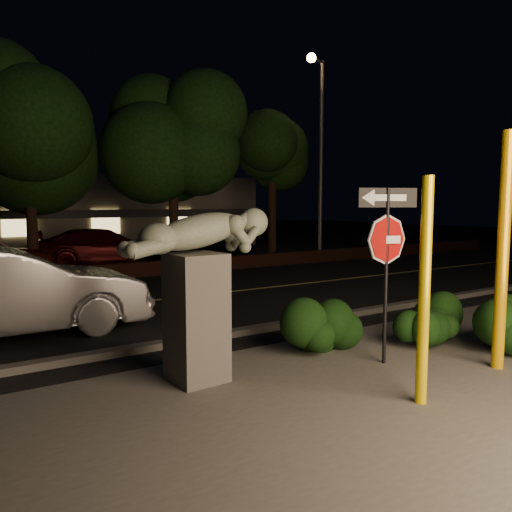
{
  "coord_description": "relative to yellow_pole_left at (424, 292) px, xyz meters",
  "views": [
    {
      "loc": [
        -5.41,
        -5.04,
        2.49
      ],
      "look_at": [
        -0.75,
        2.06,
        1.6
      ],
      "focal_mm": 35.0,
      "sensor_mm": 36.0,
      "label": 1
    }
  ],
  "objects": [
    {
      "name": "tree_far_c",
      "position": [
        2.9,
        13.95,
        4.25
      ],
      "size": [
        4.8,
        4.8,
        7.84
      ],
      "color": "black",
      "rests_on": "ground"
    },
    {
      "name": "streetlight",
      "position": [
        9.84,
        13.57,
        3.87
      ],
      "size": [
        1.25,
        0.71,
        8.89
      ],
      "rotation": [
        0.0,
        0.0,
        0.41
      ],
      "color": "#535358",
      "rests_on": "ground"
    },
    {
      "name": "silver_sedan",
      "position": [
        -3.94,
        6.27,
        -0.56
      ],
      "size": [
        5.23,
        1.87,
        1.72
      ],
      "primitive_type": "imported",
      "rotation": [
        0.0,
        0.0,
        1.56
      ],
      "color": "silver",
      "rests_on": "ground"
    },
    {
      "name": "tree_far_b",
      "position": [
        -2.1,
        14.35,
        4.64
      ],
      "size": [
        5.2,
        5.2,
        8.41
      ],
      "color": "black",
      "rests_on": "ground"
    },
    {
      "name": "tree_far_d",
      "position": [
        7.9,
        14.45,
        4.0
      ],
      "size": [
        4.4,
        4.4,
        7.42
      ],
      "color": "black",
      "rests_on": "ground"
    },
    {
      "name": "parked_car_dark",
      "position": [
        4.46,
        14.6,
        -0.68
      ],
      "size": [
        5.84,
        4.2,
        1.48
      ],
      "primitive_type": "imported",
      "rotation": [
        0.0,
        0.0,
        1.94
      ],
      "color": "black",
      "rests_on": "ground"
    },
    {
      "name": "lane_marking",
      "position": [
        0.4,
        8.15,
        -1.4
      ],
      "size": [
        80.0,
        0.12,
        0.0
      ],
      "primitive_type": "cube",
      "color": "#BAB54A",
      "rests_on": "road"
    },
    {
      "name": "curb",
      "position": [
        0.4,
        4.05,
        -1.35
      ],
      "size": [
        80.0,
        0.25,
        0.12
      ],
      "primitive_type": "cube",
      "color": "#4C4944",
      "rests_on": "ground"
    },
    {
      "name": "signpost",
      "position": [
        0.8,
        1.34,
        0.53
      ],
      "size": [
        0.86,
        0.4,
        2.73
      ],
      "rotation": [
        0.0,
        0.0,
        -0.42
      ],
      "color": "black",
      "rests_on": "ground"
    },
    {
      "name": "building",
      "position": [
        0.4,
        26.14,
        0.58
      ],
      "size": [
        22.0,
        10.2,
        4.0
      ],
      "color": "#656051",
      "rests_on": "ground"
    },
    {
      "name": "yellow_pole_left",
      "position": [
        0.0,
        0.0,
        0.0
      ],
      "size": [
        0.14,
        0.14,
        2.83
      ],
      "primitive_type": "cylinder",
      "color": "yellow",
      "rests_on": "ground"
    },
    {
      "name": "road",
      "position": [
        0.4,
        8.15,
        -1.41
      ],
      "size": [
        80.0,
        8.0,
        0.01
      ],
      "primitive_type": "cube",
      "color": "black",
      "rests_on": "ground"
    },
    {
      "name": "parking_lot",
      "position": [
        0.4,
        18.15,
        -1.41
      ],
      "size": [
        40.0,
        12.0,
        0.01
      ],
      "primitive_type": "cube",
      "color": "black",
      "rests_on": "ground"
    },
    {
      "name": "ground",
      "position": [
        0.4,
        11.15,
        -1.41
      ],
      "size": [
        90.0,
        90.0,
        0.0
      ],
      "primitive_type": "plane",
      "color": "black",
      "rests_on": "ground"
    },
    {
      "name": "patio",
      "position": [
        0.4,
        0.15,
        -1.4
      ],
      "size": [
        14.0,
        6.0,
        0.02
      ],
      "primitive_type": "cube",
      "color": "#4C4944",
      "rests_on": "ground"
    },
    {
      "name": "sculpture",
      "position": [
        -1.93,
        2.26,
        0.08
      ],
      "size": [
        2.27,
        0.75,
        2.43
      ],
      "rotation": [
        0.0,
        0.0,
        0.06
      ],
      "color": "#4C4944",
      "rests_on": "ground"
    },
    {
      "name": "parked_car_darkred",
      "position": [
        0.81,
        16.15,
        -0.66
      ],
      "size": [
        5.46,
        2.88,
        1.51
      ],
      "primitive_type": "imported",
      "rotation": [
        0.0,
        0.0,
        1.42
      ],
      "color": "#3F080A",
      "rests_on": "ground"
    },
    {
      "name": "brick_wall",
      "position": [
        0.4,
        12.45,
        -1.16
      ],
      "size": [
        40.0,
        0.35,
        0.5
      ],
      "primitive_type": "cube",
      "color": "#3F1D14",
      "rests_on": "ground"
    },
    {
      "name": "yellow_pole_right",
      "position": [
        2.07,
        0.24,
        0.36
      ],
      "size": [
        0.18,
        0.18,
        3.55
      ],
      "primitive_type": "cylinder",
      "color": "#F0AE07",
      "rests_on": "ground"
    },
    {
      "name": "hedge_right",
      "position": [
        2.18,
        1.61,
        -0.89
      ],
      "size": [
        1.81,
        1.35,
        1.06
      ],
      "primitive_type": "ellipsoid",
      "rotation": [
        0.0,
        0.0,
        0.33
      ],
      "color": "black",
      "rests_on": "ground"
    },
    {
      "name": "hedge_center",
      "position": [
        0.33,
        2.39,
        -0.92
      ],
      "size": [
        2.08,
        1.41,
        0.99
      ],
      "primitive_type": "ellipsoid",
      "rotation": [
        0.0,
        0.0,
        -0.3
      ],
      "color": "black",
      "rests_on": "ground"
    }
  ]
}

